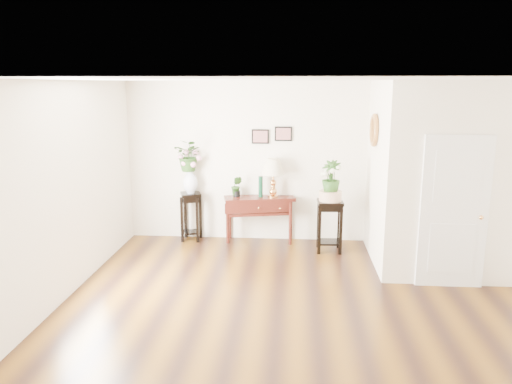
# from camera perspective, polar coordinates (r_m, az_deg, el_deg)

# --- Properties ---
(floor) EXTENTS (6.00, 5.50, 0.02)m
(floor) POSITION_cam_1_polar(r_m,az_deg,el_deg) (6.52, 4.64, -12.73)
(floor) COLOR #5E390E
(floor) RESTS_ON ground
(ceiling) EXTENTS (6.00, 5.50, 0.02)m
(ceiling) POSITION_cam_1_polar(r_m,az_deg,el_deg) (5.91, 5.13, 12.70)
(ceiling) COLOR white
(ceiling) RESTS_ON ground
(wall_back) EXTENTS (6.00, 0.02, 2.80)m
(wall_back) POSITION_cam_1_polar(r_m,az_deg,el_deg) (8.76, 4.75, 3.39)
(wall_back) COLOR white
(wall_back) RESTS_ON ground
(wall_front) EXTENTS (6.00, 0.02, 2.80)m
(wall_front) POSITION_cam_1_polar(r_m,az_deg,el_deg) (3.44, 5.19, -11.01)
(wall_front) COLOR white
(wall_front) RESTS_ON ground
(wall_left) EXTENTS (0.02, 5.50, 2.80)m
(wall_left) POSITION_cam_1_polar(r_m,az_deg,el_deg) (6.73, -21.58, -0.17)
(wall_left) COLOR white
(wall_left) RESTS_ON ground
(partition) EXTENTS (1.80, 1.95, 2.80)m
(partition) POSITION_cam_1_polar(r_m,az_deg,el_deg) (8.09, 19.83, 1.95)
(partition) COLOR white
(partition) RESTS_ON floor
(door) EXTENTS (0.90, 0.05, 2.10)m
(door) POSITION_cam_1_polar(r_m,az_deg,el_deg) (7.23, 21.68, -2.22)
(door) COLOR white
(door) RESTS_ON floor
(art_print_left) EXTENTS (0.30, 0.02, 0.25)m
(art_print_left) POSITION_cam_1_polar(r_m,az_deg,el_deg) (8.70, 0.49, 6.36)
(art_print_left) COLOR black
(art_print_left) RESTS_ON wall_back
(art_print_right) EXTENTS (0.30, 0.02, 0.25)m
(art_print_right) POSITION_cam_1_polar(r_m,az_deg,el_deg) (8.68, 3.15, 6.66)
(art_print_right) COLOR black
(art_print_right) RESTS_ON wall_back
(wall_ornament) EXTENTS (0.07, 0.51, 0.51)m
(wall_ornament) POSITION_cam_1_polar(r_m,az_deg,el_deg) (7.93, 13.33, 6.90)
(wall_ornament) COLOR #A16C38
(wall_ornament) RESTS_ON partition
(console_table) EXTENTS (1.28, 0.65, 0.81)m
(console_table) POSITION_cam_1_polar(r_m,az_deg,el_deg) (8.82, 0.39, -3.13)
(console_table) COLOR black
(console_table) RESTS_ON floor
(table_lamp) EXTENTS (0.40, 0.40, 0.69)m
(table_lamp) POSITION_cam_1_polar(r_m,az_deg,el_deg) (8.63, 1.97, 1.68)
(table_lamp) COLOR #DA9752
(table_lamp) RESTS_ON console_table
(green_vase) EXTENTS (0.10, 0.10, 0.37)m
(green_vase) POSITION_cam_1_polar(r_m,az_deg,el_deg) (8.68, 0.53, 0.54)
(green_vase) COLOR #0B341F
(green_vase) RESTS_ON console_table
(potted_plant) EXTENTS (0.20, 0.17, 0.34)m
(potted_plant) POSITION_cam_1_polar(r_m,az_deg,el_deg) (8.72, -2.23, 0.59)
(potted_plant) COLOR #224817
(potted_plant) RESTS_ON console_table
(plant_stand_a) EXTENTS (0.42, 0.42, 0.86)m
(plant_stand_a) POSITION_cam_1_polar(r_m,az_deg,el_deg) (8.97, -7.40, -2.79)
(plant_stand_a) COLOR black
(plant_stand_a) RESTS_ON floor
(porcelain_vase) EXTENTS (0.29, 0.29, 0.44)m
(porcelain_vase) POSITION_cam_1_polar(r_m,az_deg,el_deg) (8.83, -7.52, 1.32)
(porcelain_vase) COLOR silver
(porcelain_vase) RESTS_ON plant_stand_a
(lily_arrangement) EXTENTS (0.62, 0.59, 0.56)m
(lily_arrangement) POSITION_cam_1_polar(r_m,az_deg,el_deg) (8.75, -7.61, 4.24)
(lily_arrangement) COLOR #224817
(lily_arrangement) RESTS_ON porcelain_vase
(plant_stand_b) EXTENTS (0.43, 0.43, 0.86)m
(plant_stand_b) POSITION_cam_1_polar(r_m,az_deg,el_deg) (8.41, 8.39, -3.86)
(plant_stand_b) COLOR black
(plant_stand_b) RESTS_ON floor
(ceramic_bowl) EXTENTS (0.45, 0.45, 0.16)m
(ceramic_bowl) POSITION_cam_1_polar(r_m,az_deg,el_deg) (8.28, 8.50, -0.45)
(ceramic_bowl) COLOR beige
(ceramic_bowl) RESTS_ON plant_stand_b
(narcissus) EXTENTS (0.39, 0.39, 0.55)m
(narcissus) POSITION_cam_1_polar(r_m,az_deg,el_deg) (8.22, 8.57, 1.69)
(narcissus) COLOR #224817
(narcissus) RESTS_ON ceramic_bowl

